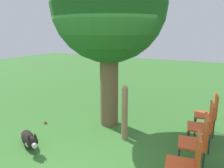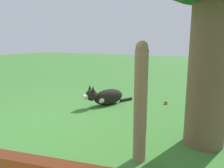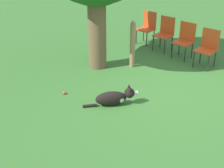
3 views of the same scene
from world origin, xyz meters
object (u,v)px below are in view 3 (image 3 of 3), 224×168
object	(u,v)px
dog	(115,98)
red_chair_2	(165,32)
red_chair_3	(147,26)
tennis_ball	(64,93)
red_chair_1	(185,38)
red_chair_0	(208,46)
fence_post	(133,44)

from	to	relation	value
dog	red_chair_2	distance (m)	3.38
red_chair_3	tennis_ball	distance (m)	3.83
red_chair_1	red_chair_2	bearing A→B (deg)	-102.18
red_chair_1	red_chair_3	distance (m)	1.44
red_chair_2	dog	bearing A→B (deg)	16.88
red_chair_2	tennis_ball	xyz separation A→B (m)	(-3.54, -0.61, -0.49)
red_chair_2	red_chair_3	world-z (taller)	same
red_chair_3	red_chair_1	bearing A→B (deg)	77.82
red_chair_0	tennis_ball	world-z (taller)	red_chair_0
fence_post	red_chair_2	world-z (taller)	fence_post
dog	red_chair_1	xyz separation A→B (m)	(2.95, 0.86, 0.37)
fence_post	tennis_ball	bearing A→B (deg)	-173.20
tennis_ball	fence_post	bearing A→B (deg)	6.80
fence_post	red_chair_2	bearing A→B (deg)	13.78
dog	red_chair_0	world-z (taller)	red_chair_0
fence_post	red_chair_3	distance (m)	1.86
dog	fence_post	bearing A→B (deg)	66.45
red_chair_2	red_chair_0	bearing A→B (deg)	77.82
fence_post	red_chair_0	xyz separation A→B (m)	(1.47, -1.08, -0.06)
red_chair_0	fence_post	bearing A→B (deg)	-47.51
red_chair_1	fence_post	bearing A→B (deg)	-24.73
fence_post	red_chair_1	distance (m)	1.52
red_chair_0	red_chair_2	distance (m)	1.44
red_chair_2	fence_post	bearing A→B (deg)	2.60
red_chair_0	red_chair_3	xyz separation A→B (m)	(0.04, 2.16, 0.00)
red_chair_3	fence_post	bearing A→B (deg)	24.69
red_chair_1	red_chair_3	xyz separation A→B (m)	(0.03, 1.44, 0.00)
dog	red_chair_2	bearing A→B (deg)	55.01
red_chair_1	red_chair_2	distance (m)	0.72
red_chair_0	dog	bearing A→B (deg)	-8.51
red_chair_0	red_chair_2	xyz separation A→B (m)	(0.03, 1.44, 0.00)
tennis_ball	red_chair_0	bearing A→B (deg)	-13.33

